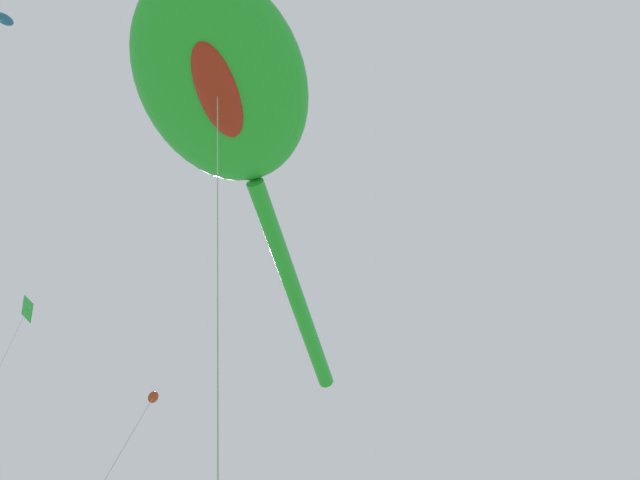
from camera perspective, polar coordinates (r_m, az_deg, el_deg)
The scene contains 3 objects.
big_show_kite at distance 16.26m, azimuth -8.58°, elevation 12.83°, with size 12.05×10.58×17.05m.
small_kite_diamond_red at distance 32.97m, azimuth -25.95°, elevation -7.45°, with size 1.83×2.65×25.27m.
small_kite_delta_white at distance 18.46m, azimuth -16.35°, elevation -15.85°, with size 3.17×1.05×13.75m.
Camera 1 is at (-5.90, 2.01, 1.38)m, focal length 35.02 mm.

